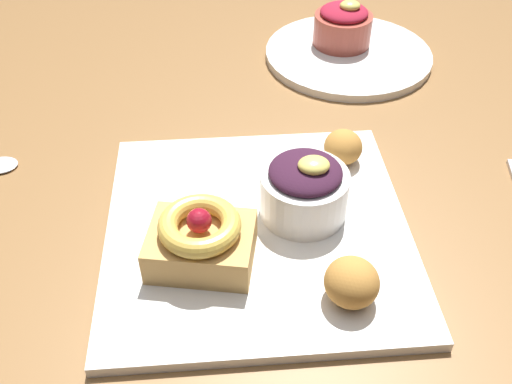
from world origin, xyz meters
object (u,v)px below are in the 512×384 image
back_plate (348,54)px  cake_slice (201,240)px  front_plate (258,230)px  back_ramekin (343,25)px  fritter_front (343,147)px  berry_ramekin (304,189)px  fritter_middle (352,282)px

back_plate → cake_slice: bearing=-119.3°
front_plate → back_ramekin: 0.41m
cake_slice → back_ramekin: bearing=62.8°
back_plate → back_ramekin: (-0.01, 0.02, 0.04)m
front_plate → fritter_front: size_ratio=6.76×
berry_ramekin → back_plate: (0.12, 0.34, -0.04)m
berry_ramekin → fritter_middle: (0.03, -0.11, -0.01)m
cake_slice → fritter_middle: (0.13, -0.06, -0.01)m
berry_ramekin → fritter_middle: bearing=-77.2°
front_plate → back_ramekin: size_ratio=3.56×
front_plate → back_ramekin: bearing=67.2°
cake_slice → back_ramekin: 0.47m
front_plate → fritter_middle: 0.13m
berry_ramekin → fritter_front: 0.10m
cake_slice → back_ramekin: back_ramekin is taller
cake_slice → fritter_middle: cake_slice is taller
fritter_front → back_plate: 0.26m
fritter_front → berry_ramekin: bearing=-124.9°
cake_slice → berry_ramekin: size_ratio=1.23×
front_plate → cake_slice: (-0.06, -0.04, 0.03)m
cake_slice → berry_ramekin: berry_ramekin is taller
cake_slice → fritter_middle: bearing=-23.3°
front_plate → back_plate: bearing=65.0°
fritter_middle → back_ramekin: bearing=80.0°
fritter_middle → back_plate: 0.46m
fritter_middle → back_ramekin: (0.08, 0.48, 0.01)m
berry_ramekin → back_ramekin: 0.38m
cake_slice → fritter_front: 0.21m
fritter_middle → back_plate: (0.09, 0.45, -0.03)m
cake_slice → fritter_front: (0.16, 0.14, -0.01)m
back_plate → back_ramekin: 0.04m
back_ramekin → fritter_front: bearing=-100.7°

